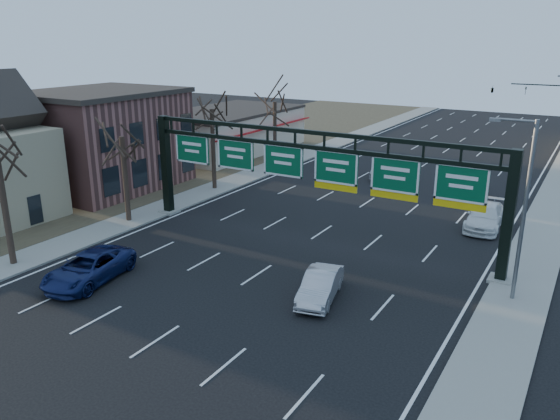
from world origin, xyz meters
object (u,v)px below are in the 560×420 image
Objects in this scene: sign_gantry at (311,172)px; car_blue_suv at (89,268)px; car_white_wagon at (485,217)px; car_silver_sedan at (320,286)px.

car_blue_suv is (-7.41, -11.27, -3.85)m from sign_gantry.
car_blue_suv is 1.02× the size of car_white_wagon.
car_blue_suv is 12.39m from car_silver_sedan.
sign_gantry is 14.03m from car_blue_suv.
car_blue_suv is at bearing -171.73° from car_silver_sedan.
car_white_wagon reaches higher than car_silver_sedan.
sign_gantry is 13.02m from car_white_wagon.
car_silver_sedan is at bearing -110.49° from car_white_wagon.
car_silver_sedan is 16.13m from car_white_wagon.
sign_gantry is 4.50× the size of car_white_wagon.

